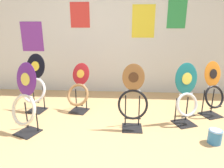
# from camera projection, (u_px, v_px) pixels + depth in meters

# --- Properties ---
(ground_plane) EXTENTS (14.00, 14.00, 0.00)m
(ground_plane) POSITION_uv_depth(u_px,v_px,m) (85.00, 152.00, 2.31)
(ground_plane) COLOR tan
(wall_back) EXTENTS (8.00, 0.07, 2.60)m
(wall_back) POSITION_uv_depth(u_px,v_px,m) (104.00, 31.00, 4.10)
(wall_back) COLOR silver
(wall_back) RESTS_ON ground_plane
(toilet_seat_display_teal_sax) EXTENTS (0.41, 0.36, 0.91)m
(toilet_seat_display_teal_sax) POSITION_uv_depth(u_px,v_px,m) (186.00, 96.00, 2.87)
(toilet_seat_display_teal_sax) COLOR black
(toilet_seat_display_teal_sax) RESTS_ON ground_plane
(toilet_seat_display_woodgrain) EXTENTS (0.42, 0.28, 0.93)m
(toilet_seat_display_woodgrain) POSITION_uv_depth(u_px,v_px,m) (133.00, 100.00, 2.73)
(toilet_seat_display_woodgrain) COLOR black
(toilet_seat_display_woodgrain) RESTS_ON ground_plane
(toilet_seat_display_jazz_black) EXTENTS (0.46, 0.35, 0.97)m
(toilet_seat_display_jazz_black) POSITION_uv_depth(u_px,v_px,m) (35.00, 85.00, 3.33)
(toilet_seat_display_jazz_black) COLOR black
(toilet_seat_display_jazz_black) RESTS_ON ground_plane
(toilet_seat_display_crimson_swirl) EXTENTS (0.43, 0.41, 0.81)m
(toilet_seat_display_crimson_swirl) POSITION_uv_depth(u_px,v_px,m) (79.00, 90.00, 3.34)
(toilet_seat_display_crimson_swirl) COLOR black
(toilet_seat_display_crimson_swirl) RESTS_ON ground_plane
(toilet_seat_display_purple_note) EXTENTS (0.46, 0.38, 0.96)m
(toilet_seat_display_purple_note) POSITION_uv_depth(u_px,v_px,m) (25.00, 101.00, 2.62)
(toilet_seat_display_purple_note) COLOR black
(toilet_seat_display_purple_note) RESTS_ON ground_plane
(toilet_seat_display_orange_sun) EXTENTS (0.41, 0.37, 0.88)m
(toilet_seat_display_orange_sun) POSITION_uv_depth(u_px,v_px,m) (213.00, 90.00, 3.16)
(toilet_seat_display_orange_sun) COLOR black
(toilet_seat_display_orange_sun) RESTS_ON ground_plane
(paint_can) EXTENTS (0.17, 0.17, 0.18)m
(paint_can) POSITION_uv_depth(u_px,v_px,m) (215.00, 136.00, 2.47)
(paint_can) COLOR teal
(paint_can) RESTS_ON ground_plane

